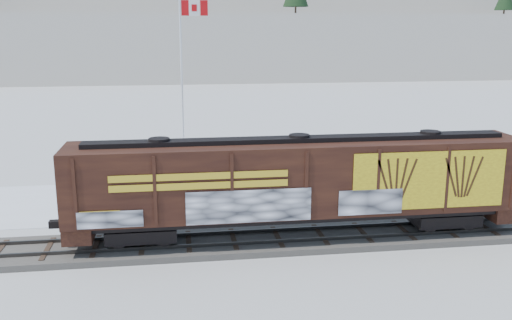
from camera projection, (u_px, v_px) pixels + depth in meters
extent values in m
plane|color=white|center=(234.00, 245.00, 25.54)|extent=(500.00, 500.00, 0.00)
cube|color=#59544C|center=(234.00, 242.00, 25.51)|extent=(50.00, 3.40, 0.28)
cube|color=#33302D|center=(235.00, 243.00, 24.77)|extent=(50.00, 0.10, 0.15)
cube|color=#33302D|center=(232.00, 232.00, 26.15)|extent=(50.00, 0.10, 0.15)
cube|color=white|center=(220.00, 197.00, 32.77)|extent=(40.00, 8.00, 0.03)
cube|color=white|center=(184.00, 46.00, 115.77)|extent=(360.00, 40.00, 12.00)
cube|color=white|center=(181.00, 18.00, 143.34)|extent=(360.00, 40.00, 24.00)
cube|color=white|center=(178.00, 2.00, 175.84)|extent=(360.00, 50.00, 35.00)
cube|color=black|center=(142.00, 231.00, 24.78)|extent=(3.00, 2.00, 0.90)
cube|color=black|center=(442.00, 216.00, 26.72)|extent=(3.00, 2.00, 0.90)
cylinder|color=black|center=(118.00, 238.00, 23.90)|extent=(0.90, 0.12, 0.90)
cube|color=black|center=(298.00, 212.00, 25.63)|extent=(20.15, 2.40, 0.25)
cube|color=#391B0F|center=(299.00, 176.00, 25.25)|extent=(20.15, 3.00, 3.12)
cube|color=black|center=(299.00, 139.00, 24.88)|extent=(18.54, 0.90, 0.20)
cube|color=yellow|center=(430.00, 180.00, 24.53)|extent=(6.85, 0.03, 2.53)
cube|color=gold|center=(200.00, 181.00, 23.07)|extent=(7.25, 0.02, 0.70)
cube|color=white|center=(249.00, 206.00, 23.60)|extent=(5.24, 0.03, 1.40)
cylinder|color=silver|center=(184.00, 165.00, 39.91)|extent=(0.90, 0.90, 0.20)
cylinder|color=silver|center=(182.00, 85.00, 38.64)|extent=(0.14, 0.14, 11.49)
cube|color=#B70B0E|center=(185.00, 8.00, 37.55)|extent=(0.50, 0.07, 1.00)
cube|color=white|center=(194.00, 8.00, 37.63)|extent=(0.70, 0.09, 1.00)
cube|color=#B70B0E|center=(204.00, 8.00, 37.72)|extent=(0.50, 0.07, 1.00)
imported|color=#B9BCC1|center=(166.00, 185.00, 32.60)|extent=(4.51, 3.26, 1.43)
imported|color=silver|center=(314.00, 182.00, 32.73)|extent=(5.30, 3.63, 1.66)
imported|color=#21242A|center=(350.00, 175.00, 34.64)|extent=(5.62, 3.53, 1.52)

